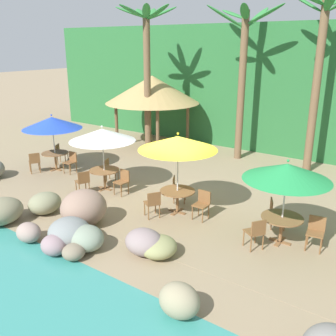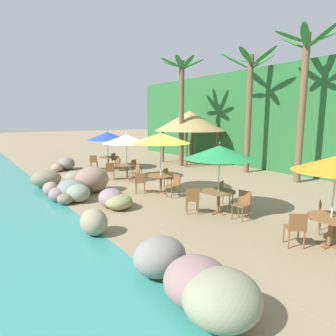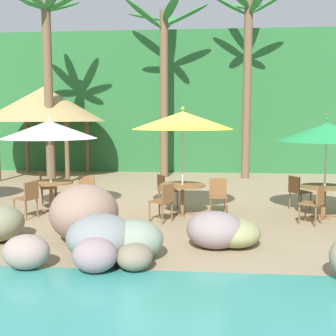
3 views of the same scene
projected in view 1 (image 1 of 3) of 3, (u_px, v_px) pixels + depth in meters
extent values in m
plane|color=#937F60|center=(174.00, 208.00, 12.36)|extent=(120.00, 120.00, 0.00)
cube|color=#937F60|center=(174.00, 208.00, 12.36)|extent=(18.00, 5.20, 0.01)
cube|color=#286633|center=(280.00, 89.00, 18.38)|extent=(28.00, 2.40, 6.00)
ellipsoid|color=#7D785B|center=(1.00, 211.00, 11.19)|extent=(1.12, 1.29, 0.77)
ellipsoid|color=gray|center=(45.00, 203.00, 11.89)|extent=(0.93, 1.05, 0.66)
ellipsoid|color=gray|center=(86.00, 238.00, 9.76)|extent=(0.97, 0.86, 0.66)
ellipsoid|color=#8E7160|center=(84.00, 208.00, 11.05)|extent=(1.29, 1.38, 1.07)
ellipsoid|color=gray|center=(54.00, 245.00, 9.55)|extent=(0.69, 0.61, 0.53)
ellipsoid|color=#796D58|center=(74.00, 252.00, 9.36)|extent=(0.57, 0.58, 0.41)
ellipsoid|color=#8D8F5A|center=(158.00, 247.00, 9.49)|extent=(0.94, 0.95, 0.52)
ellipsoid|color=gray|center=(69.00, 232.00, 9.97)|extent=(1.13, 1.09, 0.76)
ellipsoid|color=gray|center=(29.00, 232.00, 10.18)|extent=(0.72, 0.59, 0.54)
ellipsoid|color=gray|center=(144.00, 242.00, 9.57)|extent=(1.03, 0.87, 0.66)
ellipsoid|color=gray|center=(179.00, 300.00, 7.37)|extent=(0.85, 0.70, 0.70)
cylinder|color=silver|center=(54.00, 145.00, 15.77)|extent=(0.04, 0.04, 2.11)
cone|color=blue|center=(52.00, 123.00, 15.47)|extent=(2.41, 2.41, 0.48)
sphere|color=blue|center=(51.00, 115.00, 15.37)|extent=(0.07, 0.07, 0.07)
cube|color=brown|center=(57.00, 169.00, 16.09)|extent=(0.60, 0.12, 0.03)
cube|color=brown|center=(57.00, 169.00, 16.09)|extent=(0.12, 0.60, 0.03)
cylinder|color=brown|center=(56.00, 161.00, 15.98)|extent=(0.09, 0.09, 0.71)
cylinder|color=brown|center=(55.00, 153.00, 15.87)|extent=(1.10, 1.10, 0.03)
cylinder|color=brown|center=(70.00, 170.00, 15.34)|extent=(0.04, 0.04, 0.45)
cylinder|color=brown|center=(64.00, 168.00, 15.53)|extent=(0.04, 0.04, 0.45)
cylinder|color=brown|center=(76.00, 168.00, 15.62)|extent=(0.04, 0.04, 0.45)
cylinder|color=brown|center=(70.00, 166.00, 15.81)|extent=(0.04, 0.04, 0.45)
cube|color=brown|center=(70.00, 162.00, 15.50)|extent=(0.43, 0.43, 0.03)
cube|color=brown|center=(73.00, 157.00, 15.60)|extent=(0.42, 0.05, 0.42)
cylinder|color=brown|center=(68.00, 158.00, 16.99)|extent=(0.04, 0.04, 0.45)
cylinder|color=brown|center=(65.00, 160.00, 16.65)|extent=(0.04, 0.04, 0.45)
cylinder|color=brown|center=(60.00, 157.00, 17.01)|extent=(0.04, 0.04, 0.45)
cylinder|color=brown|center=(57.00, 160.00, 16.67)|extent=(0.04, 0.04, 0.45)
cube|color=brown|center=(62.00, 153.00, 16.76)|extent=(0.58, 0.58, 0.03)
cube|color=brown|center=(58.00, 149.00, 16.71)|extent=(0.25, 0.38, 0.42)
cylinder|color=brown|center=(30.00, 167.00, 15.75)|extent=(0.04, 0.04, 0.45)
cylinder|color=brown|center=(39.00, 165.00, 15.90)|extent=(0.04, 0.04, 0.45)
cylinder|color=brown|center=(31.00, 169.00, 15.45)|extent=(0.04, 0.04, 0.45)
cylinder|color=brown|center=(40.00, 168.00, 15.59)|extent=(0.04, 0.04, 0.45)
cube|color=brown|center=(34.00, 162.00, 15.60)|extent=(0.57, 0.57, 0.03)
cube|color=brown|center=(35.00, 158.00, 15.37)|extent=(0.23, 0.39, 0.42)
cylinder|color=silver|center=(104.00, 161.00, 13.62)|extent=(0.04, 0.04, 2.14)
cone|color=white|center=(102.00, 135.00, 13.32)|extent=(2.34, 2.34, 0.43)
sphere|color=white|center=(102.00, 126.00, 13.23)|extent=(0.07, 0.07, 0.07)
cube|color=brown|center=(105.00, 188.00, 13.95)|extent=(0.60, 0.12, 0.03)
cube|color=brown|center=(105.00, 188.00, 13.95)|extent=(0.12, 0.60, 0.03)
cylinder|color=brown|center=(105.00, 179.00, 13.84)|extent=(0.09, 0.09, 0.71)
cylinder|color=brown|center=(104.00, 170.00, 13.73)|extent=(1.10, 1.10, 0.03)
cylinder|color=brown|center=(121.00, 191.00, 13.14)|extent=(0.04, 0.04, 0.45)
cylinder|color=brown|center=(114.00, 189.00, 13.35)|extent=(0.04, 0.04, 0.45)
cylinder|color=brown|center=(128.00, 188.00, 13.40)|extent=(0.04, 0.04, 0.45)
cylinder|color=brown|center=(121.00, 186.00, 13.62)|extent=(0.04, 0.04, 0.45)
cube|color=brown|center=(121.00, 182.00, 13.30)|extent=(0.45, 0.45, 0.03)
cube|color=brown|center=(125.00, 175.00, 13.39)|extent=(0.42, 0.06, 0.42)
cylinder|color=brown|center=(118.00, 174.00, 14.82)|extent=(0.04, 0.04, 0.45)
cylinder|color=brown|center=(115.00, 177.00, 14.48)|extent=(0.04, 0.04, 0.45)
cylinder|color=brown|center=(109.00, 174.00, 14.88)|extent=(0.04, 0.04, 0.45)
cylinder|color=brown|center=(106.00, 177.00, 14.55)|extent=(0.04, 0.04, 0.45)
cube|color=brown|center=(112.00, 170.00, 14.61)|extent=(0.56, 0.56, 0.03)
cube|color=brown|center=(107.00, 165.00, 14.58)|extent=(0.21, 0.40, 0.42)
cylinder|color=brown|center=(76.00, 187.00, 13.51)|extent=(0.04, 0.04, 0.45)
cylinder|color=brown|center=(86.00, 185.00, 13.69)|extent=(0.04, 0.04, 0.45)
cylinder|color=brown|center=(80.00, 190.00, 13.23)|extent=(0.04, 0.04, 0.45)
cylinder|color=brown|center=(89.00, 188.00, 13.41)|extent=(0.04, 0.04, 0.45)
cube|color=brown|center=(82.00, 181.00, 13.38)|extent=(0.55, 0.55, 0.03)
cube|color=brown|center=(84.00, 178.00, 13.16)|extent=(0.19, 0.40, 0.42)
cylinder|color=silver|center=(178.00, 177.00, 11.67)|extent=(0.04, 0.04, 2.36)
cone|color=yellow|center=(178.00, 143.00, 11.33)|extent=(2.40, 2.40, 0.41)
sphere|color=yellow|center=(178.00, 134.00, 11.24)|extent=(0.07, 0.07, 0.07)
cube|color=brown|center=(177.00, 212.00, 12.03)|extent=(0.60, 0.12, 0.03)
cube|color=brown|center=(177.00, 212.00, 12.03)|extent=(0.12, 0.60, 0.03)
cylinder|color=brown|center=(177.00, 201.00, 11.92)|extent=(0.09, 0.09, 0.71)
cylinder|color=brown|center=(177.00, 191.00, 11.81)|extent=(1.10, 1.10, 0.03)
cylinder|color=brown|center=(203.00, 216.00, 11.26)|extent=(0.04, 0.04, 0.45)
cylinder|color=brown|center=(192.00, 213.00, 11.45)|extent=(0.04, 0.04, 0.45)
cylinder|color=brown|center=(209.00, 212.00, 11.53)|extent=(0.04, 0.04, 0.45)
cylinder|color=brown|center=(199.00, 209.00, 11.73)|extent=(0.04, 0.04, 0.45)
cube|color=brown|center=(201.00, 205.00, 11.42)|extent=(0.42, 0.42, 0.03)
cube|color=brown|center=(204.00, 197.00, 11.51)|extent=(0.42, 0.04, 0.42)
cylinder|color=brown|center=(185.00, 194.00, 12.92)|extent=(0.04, 0.04, 0.45)
cylinder|color=brown|center=(185.00, 198.00, 12.58)|extent=(0.04, 0.04, 0.45)
cylinder|color=brown|center=(175.00, 193.00, 12.95)|extent=(0.04, 0.04, 0.45)
cylinder|color=brown|center=(174.00, 197.00, 12.62)|extent=(0.04, 0.04, 0.45)
cube|color=brown|center=(180.00, 189.00, 12.69)|extent=(0.57, 0.57, 0.03)
cube|color=brown|center=(174.00, 183.00, 12.65)|extent=(0.23, 0.39, 0.42)
cylinder|color=brown|center=(145.00, 209.00, 11.75)|extent=(0.04, 0.04, 0.45)
cylinder|color=brown|center=(155.00, 207.00, 11.88)|extent=(0.04, 0.04, 0.45)
cylinder|color=brown|center=(149.00, 213.00, 11.43)|extent=(0.04, 0.04, 0.45)
cylinder|color=brown|center=(160.00, 211.00, 11.56)|extent=(0.04, 0.04, 0.45)
cube|color=brown|center=(152.00, 203.00, 11.58)|extent=(0.58, 0.58, 0.03)
cube|color=brown|center=(154.00, 199.00, 11.34)|extent=(0.25, 0.38, 0.42)
cylinder|color=silver|center=(283.00, 206.00, 9.90)|extent=(0.04, 0.04, 2.10)
cone|color=#238E47|center=(287.00, 172.00, 9.60)|extent=(2.24, 2.24, 0.43)
sphere|color=#238E47|center=(288.00, 161.00, 9.51)|extent=(0.07, 0.07, 0.07)
cube|color=brown|center=(280.00, 242.00, 10.23)|extent=(0.60, 0.12, 0.03)
cube|color=brown|center=(280.00, 242.00, 10.23)|extent=(0.12, 0.60, 0.03)
cylinder|color=brown|center=(281.00, 230.00, 10.12)|extent=(0.09, 0.09, 0.71)
cylinder|color=brown|center=(282.00, 218.00, 10.00)|extent=(1.10, 1.10, 0.03)
cylinder|color=brown|center=(321.00, 247.00, 9.56)|extent=(0.04, 0.04, 0.45)
cylinder|color=brown|center=(306.00, 243.00, 9.72)|extent=(0.04, 0.04, 0.45)
cylinder|color=brown|center=(322.00, 240.00, 9.86)|extent=(0.04, 0.04, 0.45)
cylinder|color=brown|center=(308.00, 237.00, 10.02)|extent=(0.04, 0.04, 0.45)
cube|color=brown|center=(315.00, 233.00, 9.71)|extent=(0.47, 0.47, 0.03)
cube|color=brown|center=(317.00, 223.00, 9.82)|extent=(0.42, 0.09, 0.42)
cylinder|color=brown|center=(283.00, 218.00, 11.10)|extent=(0.04, 0.04, 0.45)
cylinder|color=brown|center=(284.00, 224.00, 10.76)|extent=(0.04, 0.04, 0.45)
cylinder|color=brown|center=(270.00, 218.00, 11.15)|extent=(0.04, 0.04, 0.45)
cylinder|color=brown|center=(271.00, 223.00, 10.82)|extent=(0.04, 0.04, 0.45)
cube|color=brown|center=(278.00, 213.00, 10.88)|extent=(0.56, 0.56, 0.03)
cube|color=brown|center=(271.00, 206.00, 10.85)|extent=(0.22, 0.39, 0.42)
cylinder|color=brown|center=(244.00, 238.00, 9.98)|extent=(0.04, 0.04, 0.45)
cylinder|color=brown|center=(255.00, 236.00, 10.10)|extent=(0.04, 0.04, 0.45)
cylinder|color=brown|center=(251.00, 245.00, 9.66)|extent=(0.04, 0.04, 0.45)
cylinder|color=brown|center=(263.00, 242.00, 9.78)|extent=(0.04, 0.04, 0.45)
cube|color=brown|center=(254.00, 232.00, 9.80)|extent=(0.58, 0.58, 0.03)
cube|color=brown|center=(259.00, 228.00, 9.56)|extent=(0.26, 0.37, 0.42)
cylinder|color=brown|center=(147.00, 84.00, 17.71)|extent=(0.32, 0.32, 6.56)
ellipsoid|color=#2D7A38|center=(158.00, 12.00, 16.26)|extent=(1.43, 0.57, 0.67)
ellipsoid|color=#2D7A38|center=(162.00, 13.00, 16.91)|extent=(1.17, 1.29, 0.66)
ellipsoid|color=#2D7A38|center=(151.00, 14.00, 17.42)|extent=(0.85, 1.40, 0.72)
ellipsoid|color=#2D7A38|center=(141.00, 13.00, 17.38)|extent=(1.37, 1.09, 0.58)
ellipsoid|color=#2D7A38|center=(130.00, 12.00, 16.86)|extent=(1.44, 0.91, 0.58)
ellipsoid|color=#2D7A38|center=(133.00, 11.00, 16.28)|extent=(0.68, 1.45, 0.60)
ellipsoid|color=#2D7A38|center=(146.00, 11.00, 16.05)|extent=(1.17, 1.31, 0.62)
cylinder|color=brown|center=(242.00, 88.00, 16.72)|extent=(0.32, 0.32, 6.41)
ellipsoid|color=#2D7A38|center=(265.00, 14.00, 15.24)|extent=(1.69, 0.50, 0.83)
ellipsoid|color=#2D7A38|center=(258.00, 17.00, 16.39)|extent=(0.62, 1.65, 0.95)
ellipsoid|color=#2D7A38|center=(233.00, 14.00, 16.51)|extent=(1.70, 1.14, 0.58)
ellipsoid|color=#2D7A38|center=(225.00, 16.00, 15.75)|extent=(1.48, 1.29, 0.96)
ellipsoid|color=#2D7A38|center=(245.00, 12.00, 14.95)|extent=(0.96, 1.75, 0.60)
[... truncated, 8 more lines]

